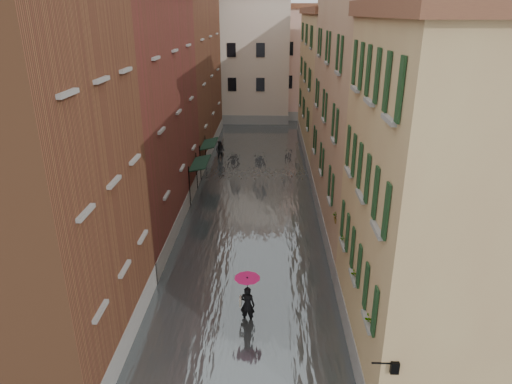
# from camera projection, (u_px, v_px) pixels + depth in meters

# --- Properties ---
(ground) EXTENTS (120.00, 120.00, 0.00)m
(ground) POSITION_uv_depth(u_px,v_px,m) (243.00, 316.00, 18.72)
(ground) COLOR #505052
(ground) RESTS_ON ground
(floodwater) EXTENTS (10.00, 60.00, 0.20)m
(floodwater) POSITION_uv_depth(u_px,v_px,m) (254.00, 196.00, 30.77)
(floodwater) COLOR #515759
(floodwater) RESTS_ON ground
(building_left_near) EXTENTS (6.00, 8.00, 13.00)m
(building_left_near) POSITION_uv_depth(u_px,v_px,m) (20.00, 183.00, 14.67)
(building_left_near) COLOR brown
(building_left_near) RESTS_ON ground
(building_left_mid) EXTENTS (6.00, 14.00, 12.50)m
(building_left_mid) POSITION_uv_depth(u_px,v_px,m) (124.00, 118.00, 24.99)
(building_left_mid) COLOR #5C211D
(building_left_mid) RESTS_ON ground
(building_left_far) EXTENTS (6.00, 16.00, 14.00)m
(building_left_far) POSITION_uv_depth(u_px,v_px,m) (176.00, 71.00, 38.66)
(building_left_far) COLOR brown
(building_left_far) RESTS_ON ground
(building_right_near) EXTENTS (6.00, 8.00, 11.50)m
(building_right_near) POSITION_uv_depth(u_px,v_px,m) (456.00, 210.00, 14.55)
(building_right_near) COLOR #A88256
(building_right_near) RESTS_ON ground
(building_right_mid) EXTENTS (6.00, 14.00, 13.00)m
(building_right_mid) POSITION_uv_depth(u_px,v_px,m) (381.00, 115.00, 24.50)
(building_right_mid) COLOR tan
(building_right_mid) RESTS_ON ground
(building_right_far) EXTENTS (6.00, 16.00, 11.50)m
(building_right_far) POSITION_uv_depth(u_px,v_px,m) (340.00, 86.00, 38.72)
(building_right_far) COLOR #A88256
(building_right_far) RESTS_ON ground
(building_end_cream) EXTENTS (12.00, 9.00, 13.00)m
(building_end_cream) POSITION_uv_depth(u_px,v_px,m) (235.00, 61.00, 51.74)
(building_end_cream) COLOR beige
(building_end_cream) RESTS_ON ground
(building_end_pink) EXTENTS (10.00, 9.00, 12.00)m
(building_end_pink) POSITION_uv_depth(u_px,v_px,m) (313.00, 64.00, 53.53)
(building_end_pink) COLOR tan
(building_end_pink) RESTS_ON ground
(awning_near) EXTENTS (1.09, 3.03, 2.80)m
(awning_near) POSITION_uv_depth(u_px,v_px,m) (200.00, 164.00, 29.51)
(awning_near) COLOR black
(awning_near) RESTS_ON ground
(awning_far) EXTENTS (1.09, 2.90, 2.80)m
(awning_far) POSITION_uv_depth(u_px,v_px,m) (209.00, 145.00, 33.82)
(awning_far) COLOR black
(awning_far) RESTS_ON ground
(wall_lantern) EXTENTS (0.71, 0.22, 0.35)m
(wall_lantern) POSITION_uv_depth(u_px,v_px,m) (394.00, 366.00, 11.92)
(wall_lantern) COLOR black
(wall_lantern) RESTS_ON ground
(window_planters) EXTENTS (0.59, 8.19, 0.84)m
(window_planters) POSITION_uv_depth(u_px,v_px,m) (353.00, 251.00, 16.64)
(window_planters) COLOR brown
(window_planters) RESTS_ON ground
(pedestrian_main) EXTENTS (1.02, 1.02, 2.06)m
(pedestrian_main) POSITION_uv_depth(u_px,v_px,m) (247.00, 295.00, 17.90)
(pedestrian_main) COLOR black
(pedestrian_main) RESTS_ON ground
(pedestrian_far) EXTENTS (1.00, 0.88, 1.74)m
(pedestrian_far) POSITION_uv_depth(u_px,v_px,m) (220.00, 151.00, 37.95)
(pedestrian_far) COLOR black
(pedestrian_far) RESTS_ON ground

